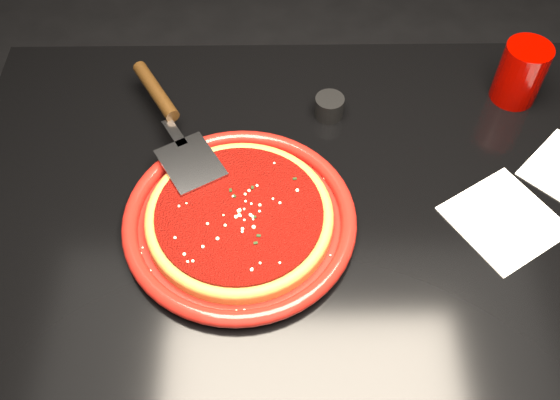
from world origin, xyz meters
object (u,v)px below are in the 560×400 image
object	(u,v)px
ramekin	(329,107)
pizza_server	(173,122)
table	(329,326)
plate	(240,220)
cup	(521,73)

from	to	relation	value
ramekin	pizza_server	bearing A→B (deg)	-167.58
table	pizza_server	world-z (taller)	pizza_server
pizza_server	ramekin	xyz separation A→B (m)	(0.26, 0.06, -0.03)
plate	table	bearing A→B (deg)	3.26
table	plate	size ratio (longest dim) A/B	3.46
cup	ramekin	xyz separation A→B (m)	(-0.32, -0.04, -0.04)
table	ramekin	distance (m)	0.45
plate	pizza_server	world-z (taller)	pizza_server
table	pizza_server	xyz separation A→B (m)	(-0.27, 0.16, 0.42)
pizza_server	cup	bearing A→B (deg)	-20.44
pizza_server	cup	distance (m)	0.59
table	ramekin	xyz separation A→B (m)	(-0.01, 0.22, 0.39)
pizza_server	cup	size ratio (longest dim) A/B	3.15
plate	ramekin	distance (m)	0.27
plate	pizza_server	distance (m)	0.20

